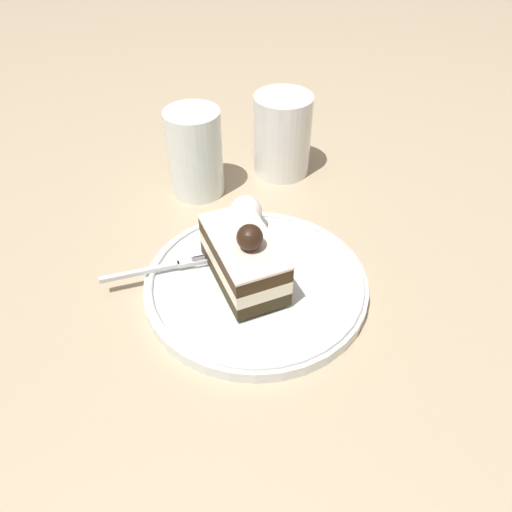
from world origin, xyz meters
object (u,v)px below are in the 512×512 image
whipped_cream_dollop (246,212)px  drink_glass_far (196,158)px  fork (165,267)px  cake_slice (245,258)px  drink_glass_near (281,137)px  dessert_plate (256,283)px

whipped_cream_dollop → drink_glass_far: bearing=-45.2°
drink_glass_far → fork: bearing=95.3°
fork → cake_slice: bearing=-177.2°
whipped_cream_dollop → drink_glass_near: drink_glass_near is taller
dessert_plate → whipped_cream_dollop: size_ratio=5.94×
dessert_plate → drink_glass_far: (0.12, -0.17, 0.04)m
fork → drink_glass_far: 0.18m
dessert_plate → cake_slice: 0.04m
drink_glass_near → drink_glass_far: (0.10, 0.07, -0.00)m
dessert_plate → fork: fork is taller
dessert_plate → fork: (0.10, 0.01, 0.01)m
cake_slice → whipped_cream_dollop: size_ratio=3.13×
cake_slice → fork: 0.09m
whipped_cream_dollop → drink_glass_near: 0.16m
dessert_plate → fork: size_ratio=2.01×
cake_slice → dessert_plate: bearing=-165.2°
fork → drink_glass_near: bearing=-108.6°
fork → drink_glass_far: drink_glass_far is taller
whipped_cream_dollop → drink_glass_near: (-0.01, -0.16, 0.01)m
cake_slice → drink_glass_near: size_ratio=1.13×
cake_slice → fork: size_ratio=1.06×
dessert_plate → fork: 0.10m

